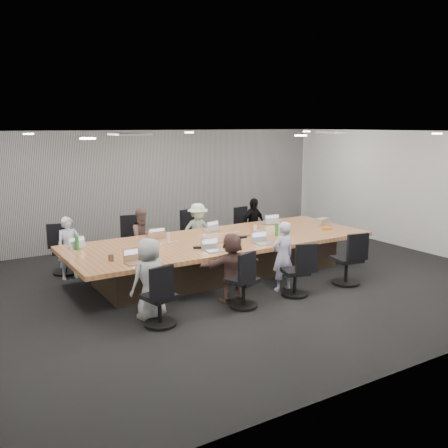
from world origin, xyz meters
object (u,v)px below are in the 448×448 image
laptop_2 (210,230)px  laptop_1 (154,237)px  chair_2 (191,237)px  bottle_green_right (277,230)px  laptop_3 (267,223)px  person_5 (232,267)px  stapler (234,241)px  bottle_green_left (77,243)px  canvas_bag (322,222)px  chair_6 (295,276)px  laptop_6 (265,243)px  chair_5 (243,285)px  chair_0 (65,255)px  person_2 (198,231)px  bottle_clear (168,238)px  person_0 (69,248)px  laptop_5 (215,251)px  snack_packet (326,228)px  laptop_0 (76,246)px  chair_7 (346,263)px  person_3 (253,224)px  conference_table (221,255)px  person_6 (283,256)px  chair_1 (137,244)px  mug_brown (111,257)px  laptop_4 (136,263)px  person_4 (150,279)px  chair_4 (160,302)px

laptop_2 → laptop_1: bearing=-7.5°
chair_2 → bottle_green_right: size_ratio=3.34×
laptop_3 → person_5: person_5 is taller
stapler → bottle_green_left: bearing=135.3°
bottle_green_right → canvas_bag: bearing=13.6°
chair_6 → laptop_6: (0.00, 0.90, 0.39)m
chair_5 → laptop_6: laptop_6 is taller
chair_0 → person_2: person_2 is taller
chair_6 → bottle_clear: 2.47m
person_2 → bottle_clear: (-1.25, -1.15, 0.22)m
person_0 → bottle_clear: size_ratio=5.90×
laptop_5 → snack_packet: size_ratio=1.62×
laptop_2 → snack_packet: 2.48m
chair_6 → snack_packet: 2.34m
person_0 → stapler: bearing=-32.3°
laptop_0 → laptop_3: same height
chair_7 → bottle_clear: size_ratio=3.91×
chair_7 → canvas_bag: canvas_bag is taller
person_0 → person_3: size_ratio=0.97×
laptop_3 → bottle_clear: bottle_clear is taller
person_0 → person_2: person_2 is taller
conference_table → laptop_6: (0.47, -0.80, 0.35)m
chair_5 → laptop_6: size_ratio=2.31×
chair_0 → person_3: (4.30, -0.35, 0.23)m
chair_5 → snack_packet: (2.98, 1.29, 0.39)m
person_2 → bottle_green_left: 2.97m
person_2 → person_6: bearing=-75.5°
chair_1 → laptop_3: bearing=173.7°
laptop_1 → person_6: size_ratio=0.28×
laptop_1 → mug_brown: bearing=42.8°
chair_0 → laptop_4: (0.52, -2.50, 0.36)m
person_4 → mug_brown: person_4 is taller
laptop_5 → bottle_green_left: 2.47m
chair_7 → bottle_green_left: 4.92m
laptop_2 → canvas_bag: size_ratio=1.01×
bottle_green_right → stapler: 1.03m
person_4 → mug_brown: bearing=-85.0°
chair_6 → snack_packet: (1.90, 1.29, 0.40)m
person_0 → person_5: bearing=-52.1°
laptop_6 → stapler: size_ratio=1.87×
conference_table → person_6: bearing=-70.9°
mug_brown → bottle_green_right: bearing=0.9°
person_4 → laptop_4: size_ratio=3.79×
chair_5 → laptop_3: bearing=28.0°
laptop_2 → laptop_4: 2.80m
chair_4 → laptop_6: (2.55, 0.90, 0.38)m
person_3 → snack_packet: size_ratio=6.49×
chair_5 → person_2: 3.17m
laptop_5 → bottle_green_left: bottle_green_left is taller
bottle_green_left → chair_1: bearing=35.7°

